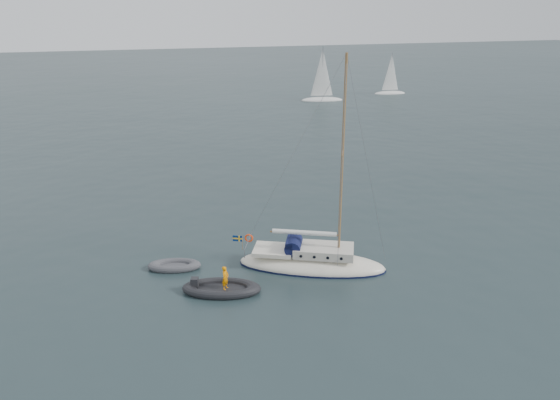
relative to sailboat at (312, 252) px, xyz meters
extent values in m
plane|color=black|center=(-2.43, 1.24, -0.98)|extent=(300.00, 300.00, 0.00)
ellipsoid|color=#EBE6CA|center=(0.00, 0.00, -0.83)|extent=(8.62, 2.68, 1.44)
cube|color=beige|center=(0.67, 0.00, 0.15)|extent=(3.45, 1.82, 0.53)
cube|color=#EBE6CA|center=(-2.30, 0.00, 0.00)|extent=(2.30, 1.82, 0.24)
cylinder|color=#0F1439|center=(-1.10, 0.00, 0.42)|extent=(0.92, 1.58, 0.92)
cube|color=#0F1439|center=(-1.30, 0.00, 0.61)|extent=(0.43, 1.58, 0.38)
cylinder|color=olive|center=(1.53, 0.00, 5.63)|extent=(0.14, 0.14, 11.49)
cylinder|color=olive|center=(1.53, 0.00, 6.20)|extent=(0.05, 2.11, 0.05)
cylinder|color=olive|center=(-0.48, 0.00, 1.18)|extent=(4.02, 0.10, 0.10)
cylinder|color=silver|center=(-0.48, 0.00, 1.22)|extent=(3.74, 0.27, 0.27)
cylinder|color=gray|center=(-3.83, 0.00, 0.41)|extent=(0.04, 2.11, 0.04)
torus|color=#F33B0D|center=(-3.88, 0.57, 0.41)|extent=(0.52, 0.10, 0.52)
cylinder|color=olive|center=(-4.17, 0.00, 0.31)|extent=(0.03, 0.03, 0.86)
cube|color=navy|center=(-4.46, 0.00, 0.60)|extent=(0.57, 0.02, 0.36)
cube|color=yellow|center=(-4.46, 0.00, 0.60)|extent=(0.59, 0.03, 0.09)
cube|color=yellow|center=(-4.35, 0.00, 0.60)|extent=(0.09, 0.03, 0.38)
cylinder|color=black|center=(-0.58, 0.92, 0.15)|extent=(0.17, 0.06, 0.17)
cylinder|color=black|center=(-0.58, -0.92, 0.15)|extent=(0.17, 0.06, 0.17)
cylinder|color=black|center=(0.19, 0.92, 0.15)|extent=(0.17, 0.06, 0.17)
cylinder|color=black|center=(0.19, -0.92, 0.15)|extent=(0.17, 0.06, 0.17)
cylinder|color=black|center=(0.95, 0.92, 0.15)|extent=(0.17, 0.06, 0.17)
cylinder|color=black|center=(0.95, -0.92, 0.15)|extent=(0.17, 0.06, 0.17)
cylinder|color=black|center=(1.72, 0.92, 0.15)|extent=(0.17, 0.06, 0.17)
cylinder|color=black|center=(1.72, -0.92, 0.15)|extent=(0.17, 0.06, 0.17)
cube|color=#46464B|center=(-7.87, 1.95, -0.84)|extent=(1.90, 0.78, 0.11)
cube|color=black|center=(-5.64, -1.47, -0.82)|extent=(2.67, 1.11, 0.13)
cube|color=black|center=(-7.08, -1.47, -0.48)|extent=(0.39, 0.39, 0.67)
imported|color=orange|center=(-5.41, -1.47, -0.11)|extent=(0.48, 0.57, 1.34)
ellipsoid|color=silver|center=(32.04, 55.47, -0.93)|extent=(5.32, 1.77, 0.89)
cylinder|color=gray|center=(32.04, 55.47, 2.57)|extent=(0.09, 0.09, 6.20)
cone|color=silver|center=(32.00, 55.47, 2.57)|extent=(2.84, 2.84, 5.76)
ellipsoid|color=silver|center=(19.02, 52.35, -0.92)|extent=(6.45, 2.15, 1.08)
cylinder|color=gray|center=(19.02, 52.35, 3.32)|extent=(0.11, 0.11, 7.53)
cone|color=silver|center=(18.97, 52.35, 3.32)|extent=(3.44, 3.44, 6.99)
camera|label=1|loc=(-9.42, -27.34, 14.00)|focal=35.00mm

